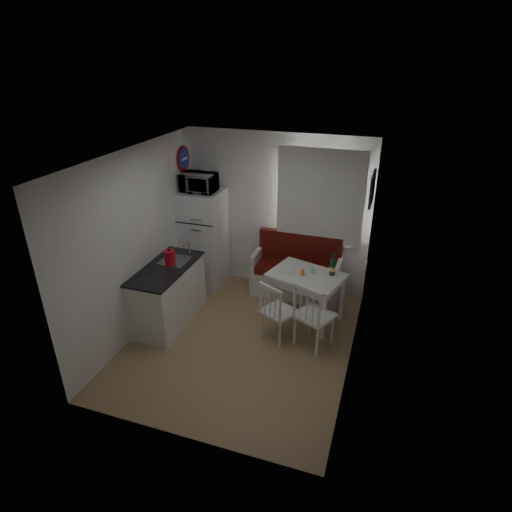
{
  "coord_description": "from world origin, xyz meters",
  "views": [
    {
      "loc": [
        1.76,
        -4.58,
        3.72
      ],
      "look_at": [
        0.05,
        0.5,
        1.11
      ],
      "focal_mm": 30.0,
      "sensor_mm": 36.0,
      "label": 1
    }
  ],
  "objects_px": {
    "dining_table": "(306,279)",
    "kettle": "(170,258)",
    "wine_bottle": "(333,264)",
    "chair_left": "(277,307)",
    "microwave": "(199,183)",
    "kitchen_counter": "(168,294)",
    "bench": "(297,276)",
    "fridge": "(204,238)",
    "chair_right": "(314,311)"
  },
  "relations": [
    {
      "from": "microwave",
      "to": "wine_bottle",
      "type": "bearing_deg",
      "value": -10.74
    },
    {
      "from": "kitchen_counter",
      "to": "dining_table",
      "type": "height_order",
      "value": "kitchen_counter"
    },
    {
      "from": "kitchen_counter",
      "to": "bench",
      "type": "distance_m",
      "value": 2.12
    },
    {
      "from": "chair_right",
      "to": "wine_bottle",
      "type": "bearing_deg",
      "value": 106.7
    },
    {
      "from": "dining_table",
      "to": "wine_bottle",
      "type": "bearing_deg",
      "value": 32.17
    },
    {
      "from": "kitchen_counter",
      "to": "bench",
      "type": "relative_size",
      "value": 0.92
    },
    {
      "from": "fridge",
      "to": "wine_bottle",
      "type": "height_order",
      "value": "fridge"
    },
    {
      "from": "dining_table",
      "to": "kitchen_counter",
      "type": "bearing_deg",
      "value": -144.61
    },
    {
      "from": "dining_table",
      "to": "kettle",
      "type": "bearing_deg",
      "value": -145.89
    },
    {
      "from": "dining_table",
      "to": "wine_bottle",
      "type": "xyz_separation_m",
      "value": [
        0.35,
        0.1,
        0.26
      ]
    },
    {
      "from": "kitchen_counter",
      "to": "microwave",
      "type": "bearing_deg",
      "value": 89.06
    },
    {
      "from": "chair_right",
      "to": "dining_table",
      "type": "bearing_deg",
      "value": 134.51
    },
    {
      "from": "dining_table",
      "to": "kettle",
      "type": "xyz_separation_m",
      "value": [
        -1.87,
        -0.6,
        0.35
      ]
    },
    {
      "from": "microwave",
      "to": "kettle",
      "type": "distance_m",
      "value": 1.38
    },
    {
      "from": "chair_right",
      "to": "microwave",
      "type": "height_order",
      "value": "microwave"
    },
    {
      "from": "dining_table",
      "to": "fridge",
      "type": "bearing_deg",
      "value": 179.35
    },
    {
      "from": "wine_bottle",
      "to": "dining_table",
      "type": "bearing_deg",
      "value": -164.05
    },
    {
      "from": "chair_left",
      "to": "chair_right",
      "type": "relative_size",
      "value": 0.93
    },
    {
      "from": "fridge",
      "to": "microwave",
      "type": "height_order",
      "value": "microwave"
    },
    {
      "from": "chair_right",
      "to": "microwave",
      "type": "relative_size",
      "value": 1.13
    },
    {
      "from": "chair_left",
      "to": "chair_right",
      "type": "distance_m",
      "value": 0.5
    },
    {
      "from": "dining_table",
      "to": "chair_left",
      "type": "xyz_separation_m",
      "value": [
        -0.25,
        -0.66,
        -0.13
      ]
    },
    {
      "from": "kitchen_counter",
      "to": "kettle",
      "type": "xyz_separation_m",
      "value": [
        0.05,
        0.06,
        0.57
      ]
    },
    {
      "from": "dining_table",
      "to": "chair_right",
      "type": "xyz_separation_m",
      "value": [
        0.25,
        -0.67,
        -0.08
      ]
    },
    {
      "from": "chair_left",
      "to": "wine_bottle",
      "type": "xyz_separation_m",
      "value": [
        0.6,
        0.76,
        0.39
      ]
    },
    {
      "from": "bench",
      "to": "kettle",
      "type": "height_order",
      "value": "kettle"
    },
    {
      "from": "dining_table",
      "to": "wine_bottle",
      "type": "distance_m",
      "value": 0.45
    },
    {
      "from": "chair_left",
      "to": "microwave",
      "type": "xyz_separation_m",
      "value": [
        -1.65,
        1.19,
        1.26
      ]
    },
    {
      "from": "bench",
      "to": "dining_table",
      "type": "bearing_deg",
      "value": -66.61
    },
    {
      "from": "fridge",
      "to": "wine_bottle",
      "type": "relative_size",
      "value": 4.85
    },
    {
      "from": "dining_table",
      "to": "wine_bottle",
      "type": "height_order",
      "value": "wine_bottle"
    },
    {
      "from": "dining_table",
      "to": "wine_bottle",
      "type": "relative_size",
      "value": 3.45
    },
    {
      "from": "microwave",
      "to": "kettle",
      "type": "relative_size",
      "value": 2.06
    },
    {
      "from": "kettle",
      "to": "wine_bottle",
      "type": "xyz_separation_m",
      "value": [
        2.22,
        0.7,
        -0.09
      ]
    },
    {
      "from": "kitchen_counter",
      "to": "wine_bottle",
      "type": "bearing_deg",
      "value": 18.67
    },
    {
      "from": "dining_table",
      "to": "kettle",
      "type": "relative_size",
      "value": 4.58
    },
    {
      "from": "bench",
      "to": "wine_bottle",
      "type": "xyz_separation_m",
      "value": [
        0.65,
        -0.59,
        0.6
      ]
    },
    {
      "from": "fridge",
      "to": "microwave",
      "type": "bearing_deg",
      "value": -90.0
    },
    {
      "from": "kitchen_counter",
      "to": "dining_table",
      "type": "bearing_deg",
      "value": 19.16
    },
    {
      "from": "kitchen_counter",
      "to": "chair_left",
      "type": "height_order",
      "value": "kitchen_counter"
    },
    {
      "from": "chair_left",
      "to": "microwave",
      "type": "relative_size",
      "value": 1.05
    },
    {
      "from": "fridge",
      "to": "wine_bottle",
      "type": "distance_m",
      "value": 2.3
    },
    {
      "from": "wine_bottle",
      "to": "bench",
      "type": "bearing_deg",
      "value": 137.7
    },
    {
      "from": "wine_bottle",
      "to": "fridge",
      "type": "bearing_deg",
      "value": 168.04
    },
    {
      "from": "chair_left",
      "to": "kettle",
      "type": "bearing_deg",
      "value": -155.57
    },
    {
      "from": "chair_right",
      "to": "kettle",
      "type": "bearing_deg",
      "value": -157.74
    },
    {
      "from": "microwave",
      "to": "wine_bottle",
      "type": "distance_m",
      "value": 2.45
    },
    {
      "from": "microwave",
      "to": "wine_bottle",
      "type": "xyz_separation_m",
      "value": [
        2.25,
        -0.43,
        -0.87
      ]
    },
    {
      "from": "dining_table",
      "to": "fridge",
      "type": "height_order",
      "value": "fridge"
    },
    {
      "from": "chair_left",
      "to": "fridge",
      "type": "bearing_deg",
      "value": 169.62
    }
  ]
}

